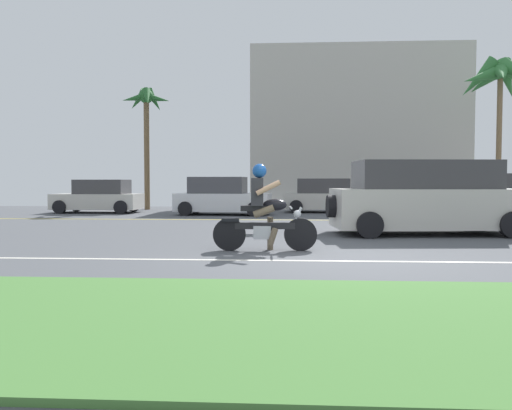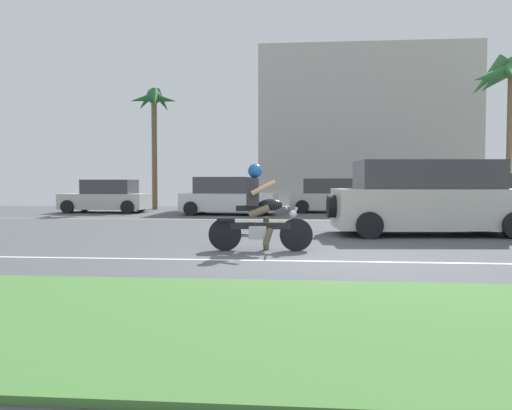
% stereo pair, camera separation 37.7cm
% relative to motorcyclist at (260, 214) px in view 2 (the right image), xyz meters
% --- Properties ---
extents(ground, '(56.00, 30.00, 0.04)m').
position_rel_motorcyclist_xyz_m(ground, '(1.17, 1.97, -0.74)').
color(ground, '#4C4F54').
extents(grass_median, '(56.00, 3.80, 0.06)m').
position_rel_motorcyclist_xyz_m(grass_median, '(1.17, -5.13, -0.69)').
color(grass_median, '#477A38').
rests_on(grass_median, ground).
extents(lane_line_near, '(50.40, 0.12, 0.01)m').
position_rel_motorcyclist_xyz_m(lane_line_near, '(1.17, -1.23, -0.71)').
color(lane_line_near, silver).
rests_on(lane_line_near, ground).
extents(lane_line_far, '(50.40, 0.12, 0.01)m').
position_rel_motorcyclist_xyz_m(lane_line_far, '(1.17, 7.93, -0.71)').
color(lane_line_far, yellow).
rests_on(lane_line_far, ground).
extents(motorcyclist, '(2.03, 0.66, 1.70)m').
position_rel_motorcyclist_xyz_m(motorcyclist, '(0.00, 0.00, 0.00)').
color(motorcyclist, black).
rests_on(motorcyclist, ground).
extents(suv_nearby, '(5.03, 2.42, 1.88)m').
position_rel_motorcyclist_xyz_m(suv_nearby, '(4.00, 3.37, 0.20)').
color(suv_nearby, beige).
rests_on(suv_nearby, ground).
extents(parked_car_0, '(3.64, 1.91, 1.42)m').
position_rel_motorcyclist_xyz_m(parked_car_0, '(-7.60, 11.61, -0.05)').
color(parked_car_0, beige).
rests_on(parked_car_0, ground).
extents(parked_car_1, '(3.87, 2.16, 1.52)m').
position_rel_motorcyclist_xyz_m(parked_car_1, '(-2.17, 10.64, -0.01)').
color(parked_car_1, silver).
rests_on(parked_car_1, ground).
extents(parked_car_2, '(3.92, 2.06, 1.46)m').
position_rel_motorcyclist_xyz_m(parked_car_2, '(2.20, 12.38, -0.03)').
color(parked_car_2, beige).
rests_on(parked_car_2, ground).
extents(parked_car_3, '(4.25, 2.06, 1.64)m').
position_rel_motorcyclist_xyz_m(parked_car_3, '(7.99, 10.00, 0.04)').
color(parked_car_3, beige).
rests_on(parked_car_3, ground).
extents(palm_tree_0, '(2.28, 2.21, 5.78)m').
position_rel_motorcyclist_xyz_m(palm_tree_0, '(-6.17, 14.05, 4.00)').
color(palm_tree_0, brown).
rests_on(palm_tree_0, ground).
extents(palm_tree_1, '(4.02, 3.99, 7.14)m').
position_rel_motorcyclist_xyz_m(palm_tree_1, '(10.23, 14.61, 5.29)').
color(palm_tree_1, brown).
rests_on(palm_tree_1, ground).
extents(building_far, '(11.92, 4.00, 8.76)m').
position_rel_motorcyclist_xyz_m(building_far, '(4.41, 19.97, 3.66)').
color(building_far, '#BCB7AD').
rests_on(building_far, ground).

